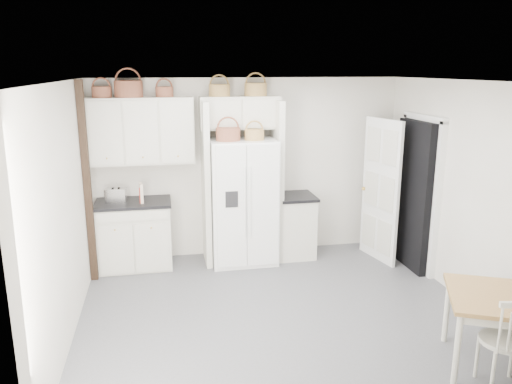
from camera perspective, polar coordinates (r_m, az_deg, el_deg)
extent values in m
plane|color=#4F4F4F|center=(5.94, 2.66, -13.42)|extent=(4.50, 4.50, 0.00)
plane|color=white|center=(5.27, 2.99, 12.54)|extent=(4.50, 4.50, 0.00)
plane|color=beige|center=(7.37, -0.88, 2.80)|extent=(4.50, 0.00, 4.50)
plane|color=beige|center=(5.40, -21.06, -2.34)|extent=(0.00, 4.00, 4.00)
plane|color=beige|center=(6.37, 22.88, -0.12)|extent=(0.00, 4.00, 4.00)
cube|color=white|center=(7.10, -1.55, -1.07)|extent=(0.92, 0.74, 1.77)
cube|color=beige|center=(7.20, -13.65, -4.85)|extent=(0.98, 0.62, 0.91)
cube|color=beige|center=(7.44, 4.48, -3.95)|extent=(0.50, 0.60, 0.89)
cube|color=brown|center=(5.28, 25.62, -14.19)|extent=(1.15, 1.15, 0.72)
cube|color=beige|center=(4.96, 26.65, -14.95)|extent=(0.52, 0.48, 0.91)
cube|color=black|center=(7.06, -13.87, -1.19)|extent=(1.02, 0.66, 0.04)
cube|color=black|center=(7.31, 4.55, -0.50)|extent=(0.54, 0.64, 0.04)
cube|color=silver|center=(7.05, -15.69, -0.36)|extent=(0.30, 0.20, 0.19)
cube|color=#9C160C|center=(6.95, -12.98, -0.28)|extent=(0.04, 0.15, 0.22)
cube|color=beige|center=(6.94, -12.97, -0.09)|extent=(0.06, 0.18, 0.27)
cylinder|color=brown|center=(6.99, -17.22, 10.85)|extent=(0.26, 0.26, 0.15)
cylinder|color=brown|center=(6.96, -14.36, 11.33)|extent=(0.37, 0.37, 0.22)
cylinder|color=brown|center=(6.95, -10.42, 11.20)|extent=(0.24, 0.24, 0.14)
cylinder|color=brown|center=(7.00, -4.21, 11.51)|extent=(0.29, 0.29, 0.16)
cylinder|color=brown|center=(7.08, -0.04, 11.64)|extent=(0.31, 0.31, 0.18)
cylinder|color=brown|center=(6.78, -3.21, 6.61)|extent=(0.33, 0.33, 0.18)
cylinder|color=brown|center=(6.84, -0.19, 6.56)|extent=(0.27, 0.27, 0.14)
cube|color=beige|center=(7.00, -12.91, 6.83)|extent=(1.40, 0.34, 0.90)
cube|color=beige|center=(7.06, -1.87, 9.07)|extent=(1.12, 0.34, 0.45)
cube|color=beige|center=(7.02, -5.75, 0.92)|extent=(0.08, 0.60, 2.30)
cube|color=beige|center=(7.18, 2.38, 1.27)|extent=(0.08, 0.60, 2.30)
cube|color=black|center=(6.69, -18.74, 0.88)|extent=(0.09, 0.09, 2.60)
cube|color=black|center=(7.22, 17.74, -0.36)|extent=(0.18, 0.85, 2.05)
cube|color=white|center=(7.34, 14.04, 0.14)|extent=(0.21, 0.79, 2.05)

